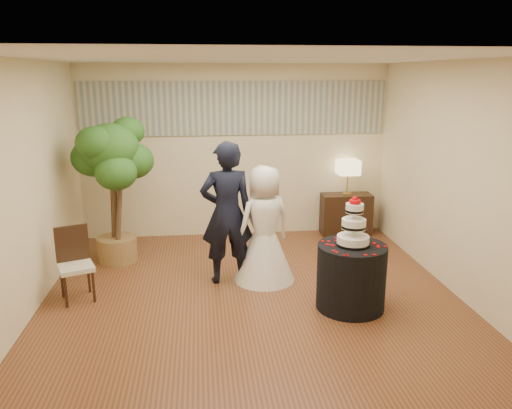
{
  "coord_description": "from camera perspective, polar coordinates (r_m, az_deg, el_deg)",
  "views": [
    {
      "loc": [
        -0.58,
        -5.6,
        2.63
      ],
      "look_at": [
        0.1,
        0.4,
        1.05
      ],
      "focal_mm": 35.0,
      "sensor_mm": 36.0,
      "label": 1
    }
  ],
  "objects": [
    {
      "name": "floor",
      "position": [
        6.21,
        -0.51,
        -10.38
      ],
      "size": [
        5.0,
        5.0,
        0.0
      ],
      "primitive_type": "cube",
      "color": "brown",
      "rests_on": "ground"
    },
    {
      "name": "ceiling",
      "position": [
        5.63,
        -0.57,
        16.39
      ],
      "size": [
        5.0,
        5.0,
        0.0
      ],
      "primitive_type": "cube",
      "color": "white",
      "rests_on": "wall_back"
    },
    {
      "name": "wall_back",
      "position": [
        8.21,
        -2.36,
        6.04
      ],
      "size": [
        5.0,
        0.06,
        2.8
      ],
      "primitive_type": "cube",
      "color": "beige",
      "rests_on": "ground"
    },
    {
      "name": "wall_front",
      "position": [
        3.38,
        3.9,
        -6.69
      ],
      "size": [
        5.0,
        0.06,
        2.8
      ],
      "primitive_type": "cube",
      "color": "beige",
      "rests_on": "ground"
    },
    {
      "name": "wall_left",
      "position": [
        6.04,
        -24.84,
        1.55
      ],
      "size": [
        0.06,
        5.0,
        2.8
      ],
      "primitive_type": "cube",
      "color": "beige",
      "rests_on": "ground"
    },
    {
      "name": "wall_right",
      "position": [
        6.51,
        21.95,
        2.7
      ],
      "size": [
        0.06,
        5.0,
        2.8
      ],
      "primitive_type": "cube",
      "color": "beige",
      "rests_on": "ground"
    },
    {
      "name": "mural_border",
      "position": [
        8.12,
        -2.41,
        10.91
      ],
      "size": [
        4.9,
        0.02,
        0.85
      ],
      "primitive_type": "cube",
      "color": "#9EA292",
      "rests_on": "wall_back"
    },
    {
      "name": "groom",
      "position": [
        6.34,
        -3.36,
        -1.0
      ],
      "size": [
        0.71,
        0.51,
        1.84
      ],
      "primitive_type": "imported",
      "rotation": [
        0.0,
        0.0,
        3.25
      ],
      "color": "black",
      "rests_on": "floor"
    },
    {
      "name": "bride",
      "position": [
        6.42,
        0.97,
        -2.24
      ],
      "size": [
        1.04,
        1.04,
        1.53
      ],
      "primitive_type": "imported",
      "rotation": [
        0.0,
        0.0,
        3.54
      ],
      "color": "white",
      "rests_on": "floor"
    },
    {
      "name": "cake_table",
      "position": [
        5.88,
        10.81,
        -8.1
      ],
      "size": [
        0.82,
        0.82,
        0.76
      ],
      "primitive_type": "cylinder",
      "rotation": [
        0.0,
        0.0,
        -0.04
      ],
      "color": "black",
      "rests_on": "floor"
    },
    {
      "name": "wedding_cake",
      "position": [
        5.66,
        11.13,
        -1.87
      ],
      "size": [
        0.37,
        0.37,
        0.57
      ],
      "primitive_type": null,
      "color": "white",
      "rests_on": "cake_table"
    },
    {
      "name": "console",
      "position": [
        8.54,
        10.23,
        -1.09
      ],
      "size": [
        0.84,
        0.39,
        0.69
      ],
      "primitive_type": "cube",
      "rotation": [
        0.0,
        0.0,
        -0.03
      ],
      "color": "black",
      "rests_on": "floor"
    },
    {
      "name": "table_lamp",
      "position": [
        8.39,
        10.43,
        3.09
      ],
      "size": [
        0.34,
        0.34,
        0.58
      ],
      "primitive_type": null,
      "color": "beige",
      "rests_on": "console"
    },
    {
      "name": "ficus_tree",
      "position": [
        7.28,
        -16.02,
        1.55
      ],
      "size": [
        1.36,
        1.36,
        2.1
      ],
      "primitive_type": null,
      "rotation": [
        0.0,
        0.0,
        1.05
      ],
      "color": "#2C5F1E",
      "rests_on": "floor"
    },
    {
      "name": "side_chair",
      "position": [
        6.32,
        -19.9,
        -6.53
      ],
      "size": [
        0.53,
        0.54,
        0.88
      ],
      "primitive_type": null,
      "rotation": [
        0.0,
        0.0,
        0.37
      ],
      "color": "black",
      "rests_on": "floor"
    }
  ]
}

